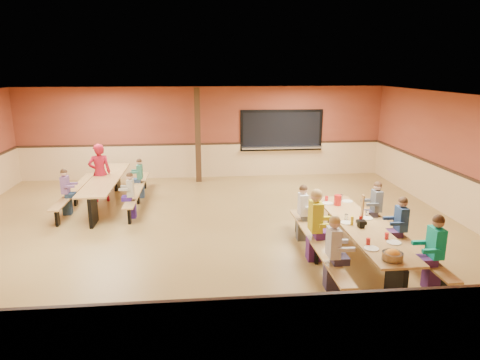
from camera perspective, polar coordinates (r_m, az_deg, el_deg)
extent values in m
plane|color=olive|center=(9.80, -4.22, -6.72)|extent=(12.00, 12.00, 0.00)
cube|color=brown|center=(14.27, -4.84, 6.30)|extent=(12.00, 0.04, 3.00)
cube|color=brown|center=(4.62, -3.00, -11.99)|extent=(12.00, 0.04, 3.00)
cube|color=brown|center=(11.20, 28.01, 2.30)|extent=(0.04, 10.00, 3.00)
cube|color=white|center=(9.14, -4.58, 11.07)|extent=(12.00, 10.00, 0.04)
cube|color=black|center=(14.50, 5.55, 6.62)|extent=(2.60, 0.06, 1.20)
cube|color=silver|center=(14.50, 5.57, 4.34)|extent=(2.70, 0.28, 0.06)
cube|color=#321F10|center=(13.68, -5.64, 5.92)|extent=(0.18, 0.18, 3.00)
cube|color=#A67A42|center=(8.35, 15.75, -5.85)|extent=(0.75, 3.60, 0.04)
cube|color=black|center=(7.20, 20.02, -12.84)|extent=(0.08, 0.60, 0.70)
cube|color=black|center=(9.84, 12.40, -4.76)|extent=(0.08, 0.60, 0.70)
cube|color=#A67A42|center=(8.20, 10.17, -8.06)|extent=(0.26, 3.60, 0.04)
cube|color=black|center=(8.29, 10.10, -9.50)|extent=(0.06, 0.18, 0.41)
cube|color=#A67A42|center=(8.78, 20.69, -7.26)|extent=(0.26, 3.60, 0.04)
cube|color=black|center=(8.86, 20.56, -8.62)|extent=(0.06, 0.18, 0.41)
cube|color=#A67A42|center=(11.94, -17.49, 0.19)|extent=(0.75, 3.60, 0.04)
cube|color=black|center=(10.59, -19.00, -3.84)|extent=(0.08, 0.60, 0.70)
cube|color=black|center=(13.50, -16.07, 0.31)|extent=(0.08, 0.60, 0.70)
cube|color=#A67A42|center=(12.21, -21.18, -1.22)|extent=(0.26, 3.60, 0.04)
cube|color=black|center=(12.27, -21.08, -2.23)|extent=(0.06, 0.18, 0.41)
cube|color=#A67A42|center=(11.87, -13.49, -1.06)|extent=(0.26, 3.60, 0.04)
cube|color=black|center=(11.93, -13.43, -2.10)|extent=(0.06, 0.18, 0.41)
imported|color=maroon|center=(12.26, -18.17, 0.92)|extent=(0.67, 0.53, 1.61)
cylinder|color=red|center=(9.33, 12.90, -2.64)|extent=(0.16, 0.16, 0.22)
cube|color=black|center=(8.18, 15.82, -5.66)|extent=(0.10, 0.14, 0.13)
cylinder|color=yellow|center=(8.25, 14.71, -5.25)|extent=(0.06, 0.06, 0.17)
cylinder|color=#B2140F|center=(8.30, 15.76, -5.20)|extent=(0.06, 0.06, 0.17)
cube|color=black|center=(8.38, 15.88, -5.42)|extent=(0.16, 0.16, 0.06)
cube|color=#A67A42|center=(8.29, 16.02, -3.60)|extent=(0.02, 0.09, 0.50)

